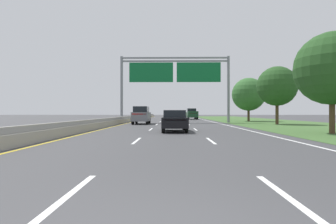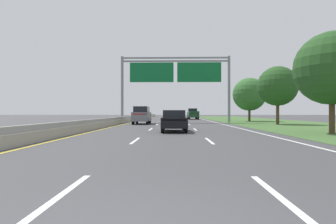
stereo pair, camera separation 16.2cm
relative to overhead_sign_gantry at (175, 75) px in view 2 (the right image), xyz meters
The scene contains 12 objects.
ground_plane 6.56m from the overhead_sign_gantry, 110.80° to the left, with size 220.00×220.00×0.00m, color #3D3D3F.
lane_striping 6.52m from the overhead_sign_gantry, 132.14° to the left, with size 11.96×106.00×0.01m.
grass_verge_right 15.14m from the overhead_sign_gantry, ahead, with size 14.00×110.00×0.02m, color #3D602D.
median_barrier_concrete 9.28m from the overhead_sign_gantry, behind, with size 0.60×110.00×0.85m.
overhead_sign_gantry is the anchor object (origin of this frame).
pickup_truck_darkgreen 18.68m from the overhead_sign_gantry, 78.36° to the left, with size 2.13×5.45×2.20m.
car_black_centre_lane_sedan 18.08m from the overhead_sign_gantry, 90.73° to the right, with size 1.89×4.43×1.57m.
car_grey_left_lane_suv 8.15m from the overhead_sign_gantry, 132.03° to the right, with size 1.91×4.70×2.11m.
car_gold_centre_lane_sedan 20.21m from the overhead_sign_gantry, 90.65° to the left, with size 1.95×4.45×1.57m.
roadside_tree_near 21.83m from the overhead_sign_gantry, 62.06° to the right, with size 4.80×4.80×6.71m.
roadside_tree_mid 13.18m from the overhead_sign_gantry, 23.07° to the right, with size 4.65×4.65×6.82m.
roadside_tree_far 13.14m from the overhead_sign_gantry, 25.79° to the left, with size 5.18×5.18×6.84m.
Camera 2 is at (0.08, -3.03, 1.42)m, focal length 29.04 mm.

